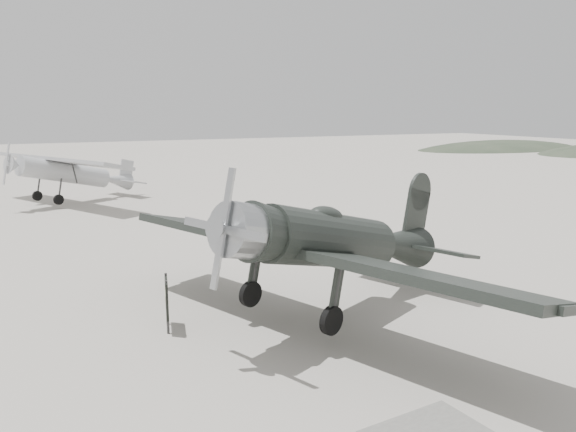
% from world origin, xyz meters
% --- Properties ---
extents(ground, '(160.00, 160.00, 0.00)m').
position_xyz_m(ground, '(0.00, 0.00, 0.00)').
color(ground, gray).
rests_on(ground, ground).
extents(hill_northeast, '(32.00, 16.00, 5.20)m').
position_xyz_m(hill_northeast, '(50.00, 40.00, 0.00)').
color(hill_northeast, '#303C2B').
rests_on(hill_northeast, ground).
extents(lowwing_monoplane, '(8.68, 11.73, 3.83)m').
position_xyz_m(lowwing_monoplane, '(-2.23, -3.90, 2.03)').
color(lowwing_monoplane, black).
rests_on(lowwing_monoplane, ground).
extents(highwing_monoplane, '(8.49, 10.80, 3.18)m').
position_xyz_m(highwing_monoplane, '(-6.77, 18.29, 1.99)').
color(highwing_monoplane, '#A3A5A8').
rests_on(highwing_monoplane, ground).
extents(sign_board, '(0.27, 0.93, 1.35)m').
position_xyz_m(sign_board, '(-6.44, -2.83, 0.81)').
color(sign_board, '#333333').
rests_on(sign_board, ground).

